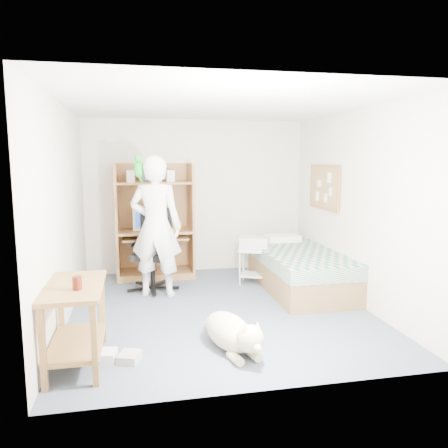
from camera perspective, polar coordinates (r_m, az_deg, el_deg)
name	(u,v)px	position (r m, az deg, el deg)	size (l,w,h in m)	color
floor	(219,309)	(5.59, -0.68, -11.02)	(4.00, 4.00, 0.00)	#4A5365
wall_back	(196,196)	(7.27, -3.65, 3.61)	(3.60, 0.02, 2.50)	silver
wall_right	(355,207)	(5.91, 16.74, 2.15)	(0.02, 4.00, 2.50)	silver
wall_left	(63,214)	(5.27, -20.29, 1.26)	(0.02, 4.00, 2.50)	silver
ceiling	(218,104)	(5.30, -0.72, 15.36)	(3.60, 4.00, 0.02)	white
computer_hutch	(155,226)	(7.00, -9.01, -0.21)	(1.20, 0.63, 1.80)	olive
bed	(299,269)	(6.42, 9.80, -5.86)	(1.02, 2.02, 0.66)	brown
side_desk	(75,312)	(4.24, -18.84, -10.85)	(0.50, 1.00, 0.75)	brown
corkboard	(324,187)	(6.68, 12.96, 4.71)	(0.04, 0.94, 0.66)	olive
office_chair	(154,261)	(6.38, -9.19, -4.79)	(0.66, 0.66, 1.15)	black
person	(156,227)	(5.98, -8.89, -0.34)	(0.70, 0.46, 1.92)	white
parrot	(139,168)	(5.92, -11.04, 7.25)	(0.14, 0.24, 0.39)	#138417
dog	(232,332)	(4.40, 1.02, -13.97)	(0.55, 1.10, 0.42)	tan
printer_cart	(254,260)	(6.60, 4.00, -4.76)	(0.55, 0.51, 0.54)	silver
printer	(255,243)	(6.55, 4.03, -2.46)	(0.42, 0.32, 0.18)	#B8B8B3
crt_monitor	(145,218)	(6.98, -10.29, 0.77)	(0.37, 0.40, 0.35)	beige
keyboard	(153,237)	(6.86, -9.24, -1.66)	(0.45, 0.16, 0.03)	beige
pencil_cup	(179,226)	(6.93, -5.92, -0.23)	(0.08, 0.08, 0.12)	gold
drink_glass	(77,283)	(3.99, -18.64, -7.31)	(0.08, 0.08, 0.12)	#44150A
floor_box_a	(102,356)	(4.38, -15.61, -16.30)	(0.25, 0.20, 0.10)	silver
floor_box_b	(129,357)	(4.33, -12.26, -16.63)	(0.18, 0.22, 0.08)	#A6A7A2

